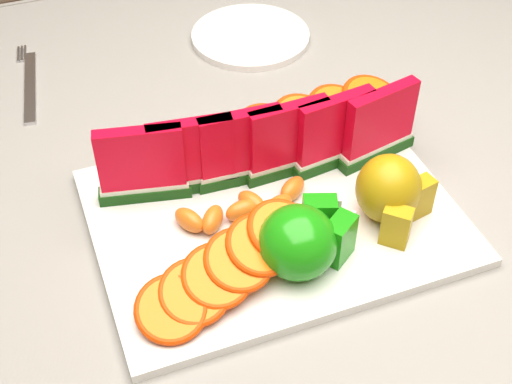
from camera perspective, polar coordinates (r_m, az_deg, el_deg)
table at (r=0.94m, az=-2.08°, el=-3.00°), size 1.40×0.90×0.75m
tablecloth at (r=0.90m, az=-2.18°, el=-0.27°), size 1.53×1.03×0.20m
platter at (r=0.81m, az=1.44°, el=-1.96°), size 0.40×0.30×0.01m
apple_cluster at (r=0.73m, az=3.80°, el=-3.85°), size 0.11×0.10×0.08m
pear_cluster at (r=0.79m, az=10.72°, el=0.05°), size 0.10×0.10×0.08m
side_plate at (r=1.11m, az=-0.44°, el=12.37°), size 0.23×0.23×0.01m
fork at (r=1.06m, az=-17.68°, el=8.28°), size 0.04×0.20×0.00m
watermelon_row at (r=0.82m, az=0.67°, el=3.71°), size 0.39×0.07×0.10m
orange_fan_front at (r=0.71m, az=-2.26°, el=-6.09°), size 0.22×0.13×0.06m
orange_fan_back at (r=0.88m, az=0.85°, el=5.06°), size 0.38×0.11×0.05m
tangerine_segments at (r=0.79m, az=-0.90°, el=-1.29°), size 0.17×0.06×0.03m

